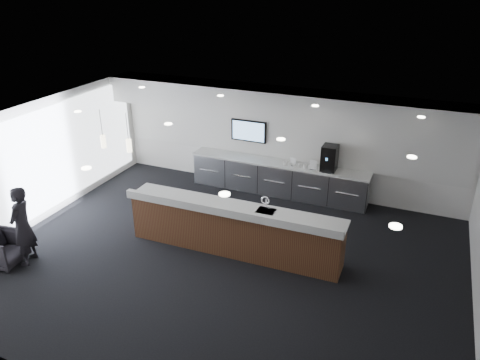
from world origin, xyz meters
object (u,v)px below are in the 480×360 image
at_px(service_counter, 234,229).
at_px(armchair, 3,249).
at_px(lounge_guest, 22,226).
at_px(coffee_machine, 329,158).

relative_size(service_counter, armchair, 6.20).
distance_m(service_counter, armchair, 4.98).
distance_m(service_counter, lounge_guest, 4.50).
relative_size(service_counter, coffee_machine, 7.19).
distance_m(coffee_machine, lounge_guest, 7.54).
bearing_deg(service_counter, armchair, -152.40).
bearing_deg(coffee_machine, armchair, -135.42).
xyz_separation_m(coffee_machine, lounge_guest, (-5.30, -5.35, -0.40)).
bearing_deg(armchair, coffee_machine, -54.32).
height_order(coffee_machine, armchair, coffee_machine).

